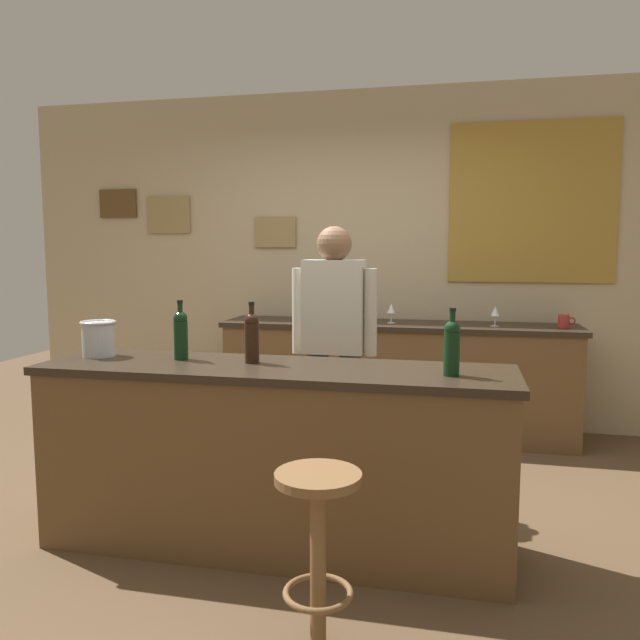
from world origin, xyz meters
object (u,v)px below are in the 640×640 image
object	(u,v)px
bar_stool	(318,531)
wine_bottle_b	(252,336)
wine_glass_b	(495,312)
wine_bottle_a	(181,333)
wine_glass_a	(391,309)
bartender	(334,340)
wine_bottle_c	(452,346)
ice_bucket	(99,338)
coffee_mug	(564,321)

from	to	relation	value
bar_stool	wine_bottle_b	world-z (taller)	wine_bottle_b
wine_glass_b	wine_bottle_a	bearing A→B (deg)	-130.59
bar_stool	wine_glass_a	distance (m)	2.83
bartender	wine_glass_a	distance (m)	1.26
wine_bottle_c	bartender	bearing A→B (deg)	129.89
wine_bottle_a	ice_bucket	world-z (taller)	wine_bottle_a
bar_stool	wine_bottle_c	xyz separation A→B (m)	(0.46, 0.69, 0.60)
wine_bottle_a	coffee_mug	size ratio (longest dim) A/B	2.45
wine_glass_a	bar_stool	bearing A→B (deg)	-89.17
wine_bottle_a	ice_bucket	bearing A→B (deg)	-179.47
bartender	wine_bottle_b	size ratio (longest dim) A/B	5.29
wine_bottle_a	wine_bottle_b	world-z (taller)	same
bartender	wine_bottle_a	distance (m)	0.99
wine_bottle_b	ice_bucket	world-z (taller)	wine_bottle_b
wine_bottle_a	coffee_mug	distance (m)	2.93
wine_glass_a	wine_bottle_c	bearing A→B (deg)	-76.64
wine_bottle_b	coffee_mug	bearing A→B (deg)	48.36
ice_bucket	wine_glass_a	xyz separation A→B (m)	(1.33, 1.98, -0.01)
bar_stool	ice_bucket	distance (m)	1.69
bar_stool	wine_bottle_b	size ratio (longest dim) A/B	2.22
wine_bottle_c	coffee_mug	distance (m)	2.24
coffee_mug	bartender	bearing A→B (deg)	-140.26
bar_stool	coffee_mug	distance (m)	3.09
bar_stool	wine_bottle_a	world-z (taller)	wine_bottle_a
bartender	ice_bucket	xyz separation A→B (m)	(-1.12, -0.73, 0.08)
wine_bottle_b	ice_bucket	distance (m)	0.86
bartender	bar_stool	size ratio (longest dim) A/B	2.38
bar_stool	wine_bottle_b	bearing A→B (deg)	123.11
wine_glass_a	coffee_mug	size ratio (longest dim) A/B	1.24
bar_stool	coffee_mug	size ratio (longest dim) A/B	5.44
wine_bottle_c	ice_bucket	distance (m)	1.83
wine_bottle_a	ice_bucket	size ratio (longest dim) A/B	1.63
bartender	wine_glass_b	size ratio (longest dim) A/B	10.45
bar_stool	coffee_mug	bearing A→B (deg)	65.81
wine_glass_b	coffee_mug	size ratio (longest dim) A/B	1.24
wine_glass_b	ice_bucket	bearing A→B (deg)	-137.63
wine_bottle_c	wine_glass_a	distance (m)	2.15
wine_bottle_a	wine_glass_a	xyz separation A→B (m)	(0.87, 1.97, -0.05)
wine_bottle_c	ice_bucket	bearing A→B (deg)	176.47
wine_bottle_b	wine_glass_b	xyz separation A→B (m)	(1.27, 1.95, -0.05)
bar_stool	wine_bottle_b	distance (m)	1.12
bar_stool	wine_bottle_c	world-z (taller)	wine_bottle_c
bartender	wine_bottle_c	xyz separation A→B (m)	(0.71, -0.85, 0.12)
ice_bucket	coffee_mug	xyz separation A→B (m)	(2.63, 1.98, -0.07)
wine_bottle_a	wine_glass_a	size ratio (longest dim) A/B	1.97
wine_bottle_a	wine_bottle_c	bearing A→B (deg)	-4.92
ice_bucket	wine_glass_b	size ratio (longest dim) A/B	1.21
bar_stool	wine_glass_a	bearing A→B (deg)	90.83
bartender	coffee_mug	size ratio (longest dim) A/B	12.96
bartender	wine_glass_a	bearing A→B (deg)	80.35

